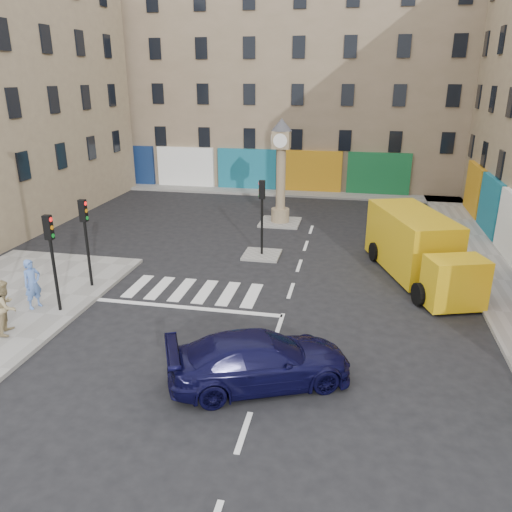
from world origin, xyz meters
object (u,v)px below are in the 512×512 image
(traffic_light_left_near, at_px, (51,248))
(traffic_light_island, at_px, (262,206))
(traffic_light_left_far, at_px, (85,229))
(clock_pillar, at_px, (281,165))
(navy_sedan, at_px, (260,360))
(pedestrian_blue, at_px, (32,284))
(pedestrian_tan, at_px, (6,307))
(yellow_van, at_px, (418,247))

(traffic_light_left_near, relative_size, traffic_light_island, 1.00)
(traffic_light_left_far, height_order, clock_pillar, clock_pillar)
(traffic_light_island, bearing_deg, navy_sedan, -79.53)
(traffic_light_left_far, relative_size, pedestrian_blue, 1.91)
(traffic_light_left_near, distance_m, traffic_light_left_far, 2.40)
(pedestrian_blue, bearing_deg, traffic_light_left_far, -2.36)
(traffic_light_left_near, distance_m, pedestrian_blue, 1.82)
(traffic_light_left_far, xyz_separation_m, navy_sedan, (8.29, -5.38, -1.85))
(traffic_light_left_near, height_order, navy_sedan, traffic_light_left_near)
(navy_sedan, bearing_deg, pedestrian_tan, 59.41)
(traffic_light_island, distance_m, navy_sedan, 11.11)
(traffic_light_left_far, height_order, traffic_light_island, traffic_light_left_far)
(pedestrian_blue, bearing_deg, pedestrian_tan, -150.06)
(yellow_van, height_order, pedestrian_blue, yellow_van)
(pedestrian_blue, relative_size, pedestrian_tan, 1.01)
(traffic_light_left_far, relative_size, yellow_van, 0.47)
(traffic_light_left_near, height_order, traffic_light_left_far, same)
(traffic_light_left_far, distance_m, clock_pillar, 13.05)
(traffic_light_left_far, bearing_deg, pedestrian_blue, -113.37)
(traffic_light_left_near, bearing_deg, navy_sedan, -19.75)
(traffic_light_island, distance_m, pedestrian_blue, 10.79)
(pedestrian_tan, bearing_deg, navy_sedan, -115.85)
(traffic_light_island, xyz_separation_m, navy_sedan, (1.99, -10.78, -1.82))
(clock_pillar, distance_m, pedestrian_blue, 15.79)
(clock_pillar, height_order, pedestrian_blue, clock_pillar)
(traffic_light_left_near, relative_size, traffic_light_left_far, 1.00)
(navy_sedan, bearing_deg, yellow_van, -52.78)
(navy_sedan, bearing_deg, traffic_light_island, -13.40)
(navy_sedan, xyz_separation_m, pedestrian_tan, (-9.02, 1.06, 0.34))
(traffic_light_left_near, bearing_deg, pedestrian_tan, -110.76)
(traffic_light_island, relative_size, pedestrian_blue, 1.91)
(traffic_light_left_near, relative_size, pedestrian_tan, 1.93)
(traffic_light_left_far, relative_size, pedestrian_tan, 1.93)
(traffic_light_left_near, relative_size, yellow_van, 0.47)
(traffic_light_island, relative_size, pedestrian_tan, 1.93)
(clock_pillar, relative_size, yellow_van, 0.78)
(navy_sedan, relative_size, yellow_van, 0.68)
(traffic_light_island, xyz_separation_m, clock_pillar, (0.00, 6.00, 0.96))
(traffic_light_island, distance_m, yellow_van, 7.46)
(navy_sedan, height_order, yellow_van, yellow_van)
(navy_sedan, bearing_deg, pedestrian_blue, 48.31)
(navy_sedan, height_order, pedestrian_blue, pedestrian_blue)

